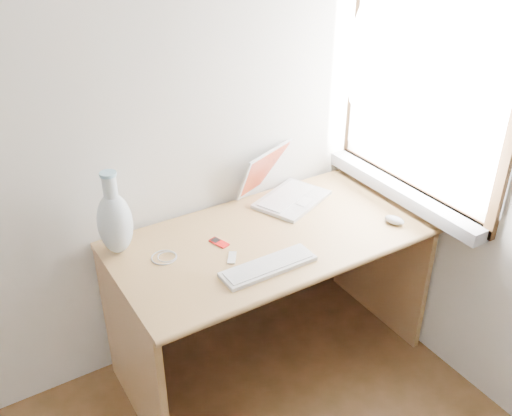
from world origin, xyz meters
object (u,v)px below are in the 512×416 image
laptop (287,187)px  vase (115,221)px  desk (261,264)px  external_keyboard (268,266)px

laptop → vase: vase is taller
desk → external_keyboard: external_keyboard is taller
laptop → vase: bearing=158.7°
laptop → external_keyboard: 0.59m
laptop → external_keyboard: (-0.39, -0.44, -0.04)m
external_keyboard → vase: size_ratio=1.09×
desk → laptop: laptop is taller
laptop → vase: 0.85m
desk → vase: (-0.61, 0.14, 0.36)m
laptop → external_keyboard: size_ratio=1.04×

